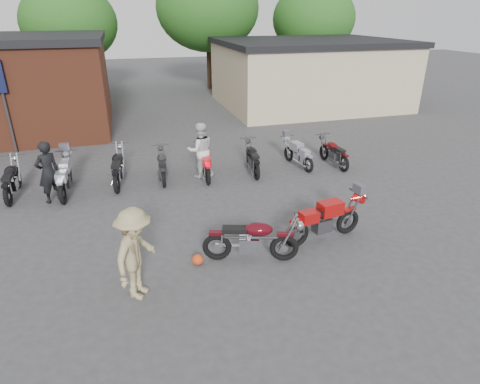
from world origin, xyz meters
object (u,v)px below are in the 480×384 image
object	(u,v)px
helmet	(198,259)
vintage_motorcycle	(253,237)
row_bike_7	(334,151)
row_bike_0	(11,178)
row_bike_2	(118,166)
person_tan	(136,254)
person_light	(200,150)
row_bike_1	(64,175)
row_bike_3	(162,164)
row_bike_4	(205,161)
row_bike_5	(253,157)
person_dark	(48,172)
sportbike	(325,218)
row_bike_6	(298,153)

from	to	relation	value
helmet	vintage_motorcycle	bearing A→B (deg)	-8.56
helmet	row_bike_7	bearing A→B (deg)	39.36
row_bike_0	row_bike_2	size ratio (longest dim) A/B	0.94
row_bike_0	person_tan	bearing A→B (deg)	-150.84
person_light	helmet	bearing A→B (deg)	74.25
row_bike_1	row_bike_3	distance (m)	3.06
row_bike_7	helmet	bearing A→B (deg)	125.85
person_tan	row_bike_3	distance (m)	6.18
row_bike_3	person_tan	bearing A→B (deg)	173.25
row_bike_7	row_bike_0	bearing A→B (deg)	84.85
row_bike_4	row_bike_5	xyz separation A→B (m)	(1.69, -0.05, -0.00)
person_tan	person_dark	bearing A→B (deg)	54.58
person_dark	person_tan	xyz separation A→B (m)	(2.26, -5.22, 0.03)
row_bike_0	row_bike_4	world-z (taller)	row_bike_0
person_light	row_bike_0	bearing A→B (deg)	-4.05
person_light	row_bike_2	distance (m)	2.76
row_bike_3	vintage_motorcycle	bearing A→B (deg)	-161.77
sportbike	row_bike_1	xyz separation A→B (m)	(-6.47, 4.82, 0.00)
row_bike_4	row_bike_7	size ratio (longest dim) A/B	1.04
person_dark	person_tan	bearing A→B (deg)	78.61
row_bike_5	row_bike_6	distance (m)	1.78
sportbike	person_light	size ratio (longest dim) A/B	1.12
row_bike_4	vintage_motorcycle	bearing A→B (deg)	-175.03
row_bike_6	row_bike_7	bearing A→B (deg)	-110.59
sportbike	row_bike_0	size ratio (longest dim) A/B	1.05
person_dark	row_bike_5	xyz separation A→B (m)	(6.52, 0.63, -0.37)
helmet	row_bike_3	distance (m)	5.35
sportbike	helmet	xyz separation A→B (m)	(-3.24, -0.19, -0.49)
sportbike	row_bike_2	world-z (taller)	row_bike_2
vintage_motorcycle	person_light	size ratio (longest dim) A/B	1.12
person_dark	row_bike_1	xyz separation A→B (m)	(0.34, 0.52, -0.32)
row_bike_1	person_tan	bearing A→B (deg)	-160.35
row_bike_2	row_bike_0	bearing A→B (deg)	97.89
row_bike_2	row_bike_4	world-z (taller)	row_bike_2
sportbike	person_dark	xyz separation A→B (m)	(-6.81, 4.30, 0.32)
person_dark	person_tan	distance (m)	5.69
row_bike_0	row_bike_7	world-z (taller)	row_bike_0
row_bike_4	row_bike_3	bearing A→B (deg)	88.59
row_bike_5	row_bike_7	world-z (taller)	row_bike_5
person_tan	row_bike_4	distance (m)	6.45
row_bike_6	vintage_motorcycle	bearing A→B (deg)	138.10
person_light	row_bike_5	size ratio (longest dim) A/B	0.97
vintage_motorcycle	row_bike_7	bearing A→B (deg)	64.39
person_light	vintage_motorcycle	bearing A→B (deg)	87.58
person_dark	row_bike_5	bearing A→B (deg)	150.73
vintage_motorcycle	row_bike_6	world-z (taller)	vintage_motorcycle
vintage_motorcycle	row_bike_6	size ratio (longest dim) A/B	1.16
helmet	row_bike_2	xyz separation A→B (m)	(-1.62, 5.36, 0.50)
person_tan	row_bike_3	bearing A→B (deg)	20.70
person_light	row_bike_1	xyz separation A→B (m)	(-4.35, -0.22, -0.33)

